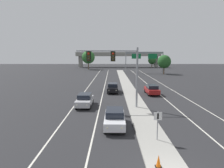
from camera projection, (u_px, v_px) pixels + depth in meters
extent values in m
cube|color=#9E9B93|center=(135.00, 101.00, 28.38)|extent=(2.40, 110.00, 0.15)
cube|color=silver|center=(104.00, 92.00, 35.33)|extent=(0.14, 100.00, 0.01)
cube|color=silver|center=(157.00, 92.00, 35.31)|extent=(0.14, 100.00, 0.01)
cube|color=silver|center=(85.00, 92.00, 35.33)|extent=(0.14, 100.00, 0.01)
cube|color=silver|center=(176.00, 92.00, 35.31)|extent=(0.14, 100.00, 0.01)
cylinder|color=gray|center=(137.00, 78.00, 24.22)|extent=(0.24, 0.24, 7.20)
cylinder|color=gray|center=(107.00, 51.00, 23.76)|extent=(7.21, 0.16, 0.16)
cube|color=black|center=(113.00, 56.00, 23.89)|extent=(0.56, 0.06, 1.20)
cube|color=#38330F|center=(113.00, 56.00, 23.85)|extent=(0.32, 0.32, 1.00)
sphere|color=red|center=(113.00, 54.00, 23.64)|extent=(0.22, 0.22, 0.22)
sphere|color=#282828|center=(113.00, 56.00, 23.68)|extent=(0.22, 0.22, 0.22)
sphere|color=#282828|center=(113.00, 59.00, 23.73)|extent=(0.22, 0.22, 0.22)
cube|color=black|center=(89.00, 56.00, 23.90)|extent=(0.56, 0.06, 1.20)
cube|color=#38330F|center=(89.00, 56.00, 23.86)|extent=(0.32, 0.32, 1.00)
sphere|color=red|center=(89.00, 54.00, 23.64)|extent=(0.22, 0.22, 0.22)
sphere|color=#282828|center=(89.00, 56.00, 23.69)|extent=(0.22, 0.22, 0.22)
sphere|color=#282828|center=(89.00, 59.00, 23.73)|extent=(0.22, 0.22, 0.22)
cylinder|color=gray|center=(158.00, 126.00, 15.05)|extent=(0.08, 0.08, 2.20)
cube|color=white|center=(158.00, 116.00, 14.91)|extent=(0.60, 0.03, 0.60)
cube|color=black|center=(158.00, 116.00, 14.89)|extent=(0.12, 0.01, 0.44)
cube|color=silver|center=(115.00, 120.00, 18.22)|extent=(1.86, 4.43, 0.70)
cube|color=black|center=(115.00, 112.00, 18.35)|extent=(1.62, 2.40, 0.56)
sphere|color=#EAE5C6|center=(122.00, 128.00, 16.05)|extent=(0.18, 0.18, 0.18)
sphere|color=#EAE5C6|center=(108.00, 128.00, 16.07)|extent=(0.18, 0.18, 0.18)
cylinder|color=black|center=(125.00, 130.00, 16.78)|extent=(0.23, 0.64, 0.64)
cylinder|color=black|center=(105.00, 130.00, 16.80)|extent=(0.23, 0.64, 0.64)
cylinder|color=black|center=(123.00, 118.00, 19.74)|extent=(0.23, 0.64, 0.64)
cylinder|color=black|center=(107.00, 118.00, 19.77)|extent=(0.23, 0.64, 0.64)
cube|color=#B7B7BC|center=(85.00, 101.00, 25.54)|extent=(1.89, 4.44, 0.70)
cube|color=black|center=(85.00, 96.00, 25.66)|extent=(1.63, 2.41, 0.56)
sphere|color=#EAE5C6|center=(87.00, 105.00, 23.36)|extent=(0.18, 0.18, 0.18)
sphere|color=#EAE5C6|center=(77.00, 105.00, 23.39)|extent=(0.18, 0.18, 0.18)
cylinder|color=black|center=(90.00, 107.00, 24.09)|extent=(0.23, 0.64, 0.64)
cylinder|color=black|center=(77.00, 107.00, 24.12)|extent=(0.23, 0.64, 0.64)
cylinder|color=black|center=(93.00, 101.00, 27.05)|extent=(0.23, 0.64, 0.64)
cylinder|color=black|center=(81.00, 101.00, 27.09)|extent=(0.23, 0.64, 0.64)
cube|color=black|center=(113.00, 89.00, 34.91)|extent=(1.88, 4.43, 0.70)
cube|color=black|center=(113.00, 85.00, 35.03)|extent=(1.63, 2.41, 0.56)
sphere|color=#EAE5C6|center=(116.00, 91.00, 32.73)|extent=(0.18, 0.18, 0.18)
sphere|color=#EAE5C6|center=(109.00, 90.00, 32.75)|extent=(0.18, 0.18, 0.18)
cylinder|color=black|center=(118.00, 92.00, 33.46)|extent=(0.23, 0.64, 0.64)
cylinder|color=black|center=(108.00, 92.00, 33.49)|extent=(0.23, 0.64, 0.64)
cylinder|color=black|center=(118.00, 89.00, 36.42)|extent=(0.23, 0.64, 0.64)
cylinder|color=black|center=(109.00, 89.00, 36.46)|extent=(0.23, 0.64, 0.64)
cube|color=maroon|center=(152.00, 90.00, 33.23)|extent=(1.88, 4.43, 0.70)
cube|color=black|center=(152.00, 87.00, 32.92)|extent=(1.63, 2.41, 0.56)
sphere|color=#EAE5C6|center=(146.00, 88.00, 35.37)|extent=(0.18, 0.18, 0.18)
sphere|color=#EAE5C6|center=(153.00, 88.00, 35.39)|extent=(0.18, 0.18, 0.18)
cylinder|color=black|center=(146.00, 91.00, 34.75)|extent=(0.23, 0.64, 0.64)
cylinder|color=black|center=(155.00, 91.00, 34.78)|extent=(0.23, 0.64, 0.64)
cylinder|color=black|center=(149.00, 94.00, 31.79)|extent=(0.23, 0.64, 0.64)
cylinder|color=black|center=(159.00, 94.00, 31.81)|extent=(0.23, 0.64, 0.64)
cube|color=black|center=(159.00, 167.00, 11.51)|extent=(0.36, 0.36, 0.04)
cone|color=orange|center=(159.00, 161.00, 11.46)|extent=(0.28, 0.28, 0.70)
cylinder|color=gray|center=(126.00, 62.00, 70.92)|extent=(0.28, 0.28, 7.50)
cylinder|color=gray|center=(163.00, 62.00, 70.90)|extent=(0.28, 0.28, 7.50)
cube|color=gray|center=(145.00, 53.00, 70.42)|extent=(13.00, 0.36, 0.70)
cube|color=#0F6033|center=(137.00, 56.00, 70.40)|extent=(3.20, 0.08, 1.70)
cube|color=#0F6033|center=(153.00, 56.00, 70.39)|extent=(3.20, 0.08, 1.70)
cube|color=gray|center=(119.00, 55.00, 102.49)|extent=(42.40, 6.40, 1.10)
cube|color=gray|center=(119.00, 53.00, 99.38)|extent=(42.40, 0.36, 0.90)
cube|color=gray|center=(81.00, 62.00, 103.02)|extent=(1.80, 2.40, 5.65)
cube|color=gray|center=(156.00, 62.00, 102.95)|extent=(1.80, 2.40, 5.65)
cylinder|color=#4C3823|center=(152.00, 66.00, 100.02)|extent=(0.36, 0.36, 2.09)
sphere|color=#235623|center=(152.00, 60.00, 99.64)|extent=(3.83, 3.83, 3.83)
cylinder|color=#4C3823|center=(89.00, 66.00, 88.09)|extent=(0.36, 0.36, 3.08)
sphere|color=#2D6B2D|center=(89.00, 57.00, 87.54)|extent=(5.63, 5.63, 5.63)
cylinder|color=#4C3823|center=(164.00, 71.00, 67.02)|extent=(0.36, 0.36, 2.40)
sphere|color=#235623|center=(165.00, 62.00, 66.59)|extent=(4.39, 4.39, 4.39)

